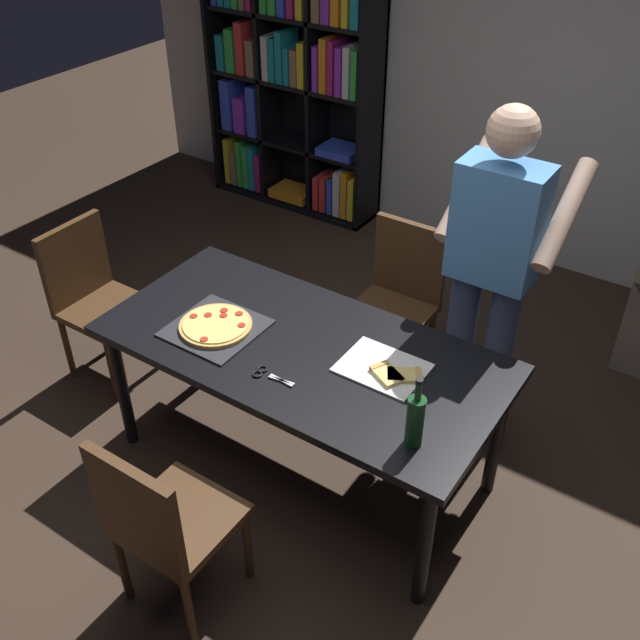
# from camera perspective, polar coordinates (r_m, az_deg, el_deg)

# --- Properties ---
(ground_plane) EXTENTS (12.00, 12.00, 0.00)m
(ground_plane) POSITION_cam_1_polar(r_m,az_deg,el_deg) (3.75, -1.30, -11.06)
(ground_plane) COLOR #38281E
(back_wall) EXTENTS (6.40, 0.10, 2.80)m
(back_wall) POSITION_cam_1_polar(r_m,az_deg,el_deg) (5.09, 16.48, 19.31)
(back_wall) COLOR silver
(back_wall) RESTS_ON ground_plane
(dining_table) EXTENTS (1.83, 0.88, 0.75)m
(dining_table) POSITION_cam_1_polar(r_m,az_deg,el_deg) (3.29, -1.46, -2.99)
(dining_table) COLOR black
(dining_table) RESTS_ON ground_plane
(chair_near_camera) EXTENTS (0.42, 0.42, 0.90)m
(chair_near_camera) POSITION_cam_1_polar(r_m,az_deg,el_deg) (2.92, -12.25, -15.06)
(chair_near_camera) COLOR #472D19
(chair_near_camera) RESTS_ON ground_plane
(chair_far_side) EXTENTS (0.42, 0.42, 0.90)m
(chair_far_side) POSITION_cam_1_polar(r_m,az_deg,el_deg) (4.03, 6.16, 2.09)
(chair_far_side) COLOR #472D19
(chair_far_side) RESTS_ON ground_plane
(chair_left_end) EXTENTS (0.42, 0.42, 0.90)m
(chair_left_end) POSITION_cam_1_polar(r_m,az_deg,el_deg) (4.20, -17.27, 2.07)
(chair_left_end) COLOR #472D19
(chair_left_end) RESTS_ON ground_plane
(bookshelf) EXTENTS (1.40, 0.35, 1.95)m
(bookshelf) POSITION_cam_1_polar(r_m,az_deg,el_deg) (5.77, -2.16, 18.21)
(bookshelf) COLOR black
(bookshelf) RESTS_ON ground_plane
(person_serving_pizza) EXTENTS (0.55, 0.54, 1.75)m
(person_serving_pizza) POSITION_cam_1_polar(r_m,az_deg,el_deg) (3.41, 13.30, 4.14)
(person_serving_pizza) COLOR #38476B
(person_serving_pizza) RESTS_ON ground_plane
(pepperoni_pizza_on_tray) EXTENTS (0.39, 0.39, 0.04)m
(pepperoni_pizza_on_tray) POSITION_cam_1_polar(r_m,az_deg,el_deg) (3.37, -8.13, -0.49)
(pepperoni_pizza_on_tray) COLOR #2D2D33
(pepperoni_pizza_on_tray) RESTS_ON dining_table
(pizza_slices_on_towel) EXTENTS (0.37, 0.28, 0.03)m
(pizza_slices_on_towel) POSITION_cam_1_polar(r_m,az_deg,el_deg) (3.11, 5.27, -3.91)
(pizza_slices_on_towel) COLOR white
(pizza_slices_on_towel) RESTS_ON dining_table
(wine_bottle) EXTENTS (0.07, 0.07, 0.32)m
(wine_bottle) POSITION_cam_1_polar(r_m,az_deg,el_deg) (2.74, 7.45, -7.74)
(wine_bottle) COLOR #194723
(wine_bottle) RESTS_ON dining_table
(kitchen_scissors) EXTENTS (0.19, 0.09, 0.01)m
(kitchen_scissors) POSITION_cam_1_polar(r_m,az_deg,el_deg) (3.09, -4.11, -4.27)
(kitchen_scissors) COLOR silver
(kitchen_scissors) RESTS_ON dining_table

